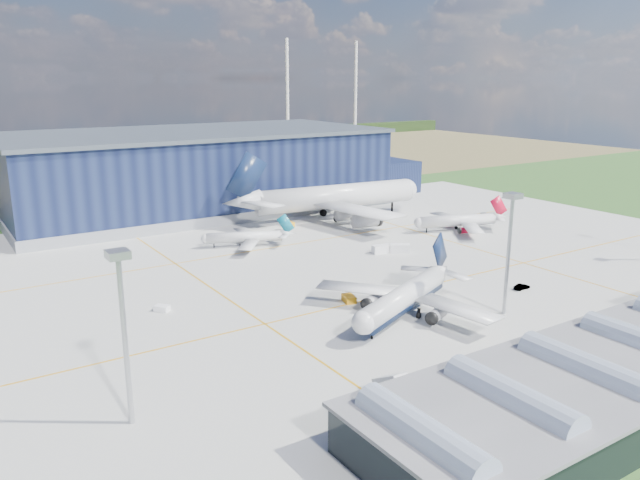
{
  "coord_description": "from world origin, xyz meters",
  "views": [
    {
      "loc": [
        -78.83,
        -102.94,
        42.8
      ],
      "look_at": [
        -2.36,
        14.17,
        6.48
      ],
      "focal_mm": 35.0,
      "sensor_mm": 36.0,
      "label": 1
    }
  ],
  "objects_px": {
    "gse_van_a": "(382,249)",
    "light_mast_west": "(122,310)",
    "gse_van_b": "(400,248)",
    "car_b": "(522,287)",
    "gse_tug_a": "(349,299)",
    "gse_tug_b": "(421,397)",
    "airliner_widebody": "(336,184)",
    "airstair": "(392,396)",
    "gse_tug_c": "(289,224)",
    "gse_cart_b": "(162,308)",
    "light_mast_center": "(510,234)",
    "airliner_navy": "(404,286)",
    "airliner_red": "(457,215)",
    "hangar": "(203,173)",
    "airliner_regional": "(244,232)"
  },
  "relations": [
    {
      "from": "airliner_red",
      "to": "airliner_widebody",
      "type": "height_order",
      "value": "airliner_widebody"
    },
    {
      "from": "gse_cart_b",
      "to": "airstair",
      "type": "height_order",
      "value": "airstair"
    },
    {
      "from": "gse_van_b",
      "to": "gse_cart_b",
      "type": "relative_size",
      "value": 1.84
    },
    {
      "from": "light_mast_west",
      "to": "gse_tug_b",
      "type": "distance_m",
      "value": 41.09
    },
    {
      "from": "light_mast_west",
      "to": "gse_tug_a",
      "type": "xyz_separation_m",
      "value": [
        49.38,
        21.09,
        -14.74
      ]
    },
    {
      "from": "airliner_widebody",
      "to": "gse_van_b",
      "type": "xyz_separation_m",
      "value": [
        -9.19,
        -41.81,
        -9.77
      ]
    },
    {
      "from": "light_mast_west",
      "to": "gse_van_a",
      "type": "distance_m",
      "value": 90.58
    },
    {
      "from": "airliner_navy",
      "to": "gse_cart_b",
      "type": "relative_size",
      "value": 13.97
    },
    {
      "from": "gse_tug_a",
      "to": "gse_tug_b",
      "type": "distance_m",
      "value": 39.84
    },
    {
      "from": "airliner_widebody",
      "to": "airliner_regional",
      "type": "xyz_separation_m",
      "value": [
        -39.52,
        -15.0,
        -6.83
      ]
    },
    {
      "from": "light_mast_center",
      "to": "airliner_navy",
      "type": "xyz_separation_m",
      "value": [
        -17.08,
        9.01,
        -9.25
      ]
    },
    {
      "from": "gse_van_a",
      "to": "gse_tug_c",
      "type": "bearing_deg",
      "value": 17.05
    },
    {
      "from": "car_b",
      "to": "airliner_navy",
      "type": "bearing_deg",
      "value": 87.12
    },
    {
      "from": "hangar",
      "to": "light_mast_center",
      "type": "distance_m",
      "value": 125.07
    },
    {
      "from": "gse_tug_a",
      "to": "gse_cart_b",
      "type": "height_order",
      "value": "gse_tug_a"
    },
    {
      "from": "gse_tug_c",
      "to": "gse_van_b",
      "type": "bearing_deg",
      "value": -78.01
    },
    {
      "from": "hangar",
      "to": "airstair",
      "type": "xyz_separation_m",
      "value": [
        -32.57,
        -140.12,
        -9.84
      ]
    },
    {
      "from": "light_mast_center",
      "to": "airstair",
      "type": "bearing_deg",
      "value": -158.93
    },
    {
      "from": "gse_van_b",
      "to": "gse_tug_c",
      "type": "bearing_deg",
      "value": 47.5
    },
    {
      "from": "gse_tug_b",
      "to": "gse_van_a",
      "type": "xyz_separation_m",
      "value": [
        42.22,
        61.38,
        0.42
      ]
    },
    {
      "from": "gse_tug_b",
      "to": "gse_van_b",
      "type": "xyz_separation_m",
      "value": [
        46.27,
        59.19,
        0.49
      ]
    },
    {
      "from": "airliner_navy",
      "to": "gse_van_a",
      "type": "height_order",
      "value": "airliner_navy"
    },
    {
      "from": "airliner_widebody",
      "to": "gse_van_b",
      "type": "height_order",
      "value": "airliner_widebody"
    },
    {
      "from": "light_mast_west",
      "to": "airliner_widebody",
      "type": "relative_size",
      "value": 0.34
    },
    {
      "from": "airliner_red",
      "to": "airliner_widebody",
      "type": "bearing_deg",
      "value": -39.63
    },
    {
      "from": "light_mast_west",
      "to": "gse_tug_c",
      "type": "xyz_separation_m",
      "value": [
        72.18,
        83.38,
        -14.68
      ]
    },
    {
      "from": "gse_tug_b",
      "to": "gse_tug_c",
      "type": "bearing_deg",
      "value": 80.82
    },
    {
      "from": "gse_tug_a",
      "to": "light_mast_center",
      "type": "bearing_deg",
      "value": -30.95
    },
    {
      "from": "gse_van_a",
      "to": "airstair",
      "type": "distance_m",
      "value": 76.66
    },
    {
      "from": "airliner_navy",
      "to": "gse_cart_b",
      "type": "distance_m",
      "value": 45.68
    },
    {
      "from": "airliner_regional",
      "to": "gse_cart_b",
      "type": "relative_size",
      "value": 9.22
    },
    {
      "from": "light_mast_center",
      "to": "airliner_regional",
      "type": "bearing_deg",
      "value": 105.35
    },
    {
      "from": "gse_van_a",
      "to": "gse_cart_b",
      "type": "height_order",
      "value": "gse_van_a"
    },
    {
      "from": "airliner_navy",
      "to": "airstair",
      "type": "height_order",
      "value": "airliner_navy"
    },
    {
      "from": "hangar",
      "to": "light_mast_west",
      "type": "distance_m",
      "value": 139.77
    },
    {
      "from": "light_mast_west",
      "to": "gse_tug_a",
      "type": "relative_size",
      "value": 6.9
    },
    {
      "from": "gse_van_a",
      "to": "light_mast_west",
      "type": "bearing_deg",
      "value": 130.22
    },
    {
      "from": "airstair",
      "to": "gse_tug_a",
      "type": "bearing_deg",
      "value": 65.1
    },
    {
      "from": "airliner_widebody",
      "to": "airstair",
      "type": "xyz_separation_m",
      "value": [
        -60.06,
        -100.32,
        -9.14
      ]
    },
    {
      "from": "airliner_red",
      "to": "airliner_navy",
      "type": "bearing_deg",
      "value": 56.74
    },
    {
      "from": "gse_van_b",
      "to": "car_b",
      "type": "xyz_separation_m",
      "value": [
        2.92,
        -35.8,
        -0.53
      ]
    },
    {
      "from": "airliner_widebody",
      "to": "gse_van_a",
      "type": "relative_size",
      "value": 13.52
    },
    {
      "from": "airliner_red",
      "to": "gse_tug_b",
      "type": "bearing_deg",
      "value": 61.88
    },
    {
      "from": "light_mast_center",
      "to": "airliner_navy",
      "type": "height_order",
      "value": "light_mast_center"
    },
    {
      "from": "airliner_widebody",
      "to": "airliner_red",
      "type": "bearing_deg",
      "value": -52.84
    },
    {
      "from": "airliner_widebody",
      "to": "airstair",
      "type": "relative_size",
      "value": 12.08
    },
    {
      "from": "airliner_red",
      "to": "gse_tug_b",
      "type": "height_order",
      "value": "airliner_red"
    },
    {
      "from": "gse_tug_b",
      "to": "airstair",
      "type": "relative_size",
      "value": 0.55
    },
    {
      "from": "gse_van_a",
      "to": "gse_van_b",
      "type": "bearing_deg",
      "value": -108.69
    },
    {
      "from": "airliner_navy",
      "to": "gse_tug_a",
      "type": "bearing_deg",
      "value": -97.34
    }
  ]
}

